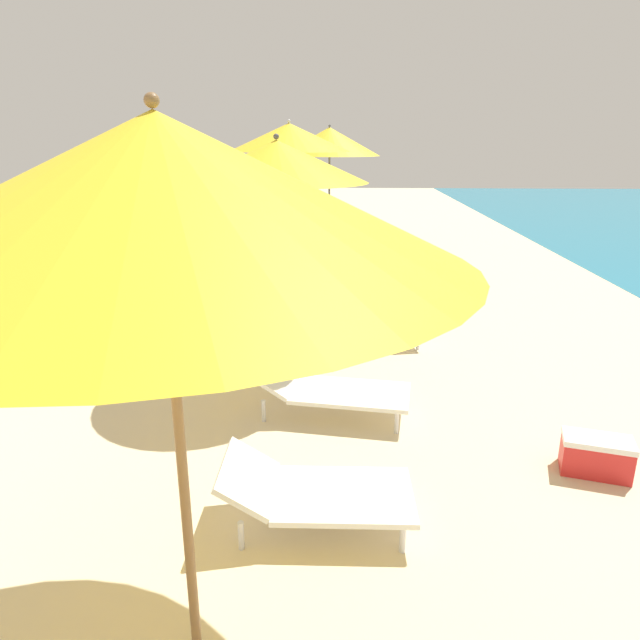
# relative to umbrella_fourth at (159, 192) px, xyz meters

# --- Properties ---
(umbrella_fourth) EXTENTS (2.59, 2.59, 2.73)m
(umbrella_fourth) POSITION_rel_umbrella_fourth_xyz_m (0.00, 0.00, 0.00)
(umbrella_fourth) COLOR olive
(umbrella_fourth) RESTS_ON ground
(lounger_fourth_shoreside) EXTENTS (1.33, 0.69, 0.48)m
(lounger_fourth_shoreside) POSITION_rel_umbrella_fourth_xyz_m (0.56, 1.08, -2.10)
(lounger_fourth_shoreside) COLOR white
(lounger_fourth_shoreside) RESTS_ON ground
(umbrella_fifth) EXTENTS (1.92, 1.92, 2.63)m
(umbrella_fifth) POSITION_rel_umbrella_fourth_xyz_m (0.03, 3.78, -0.01)
(umbrella_fifth) COLOR #4C4C51
(umbrella_fifth) RESTS_ON ground
(lounger_fifth_shoreside) EXTENTS (1.37, 0.91, 0.65)m
(lounger_fifth_shoreside) POSITION_rel_umbrella_fourth_xyz_m (1.08, 4.78, -2.02)
(lounger_fifth_shoreside) COLOR white
(lounger_fifth_shoreside) RESTS_ON ground
(lounger_fifth_inland) EXTENTS (1.62, 0.85, 0.52)m
(lounger_fifth_inland) POSITION_rel_umbrella_fourth_xyz_m (0.59, 2.75, -2.08)
(lounger_fifth_inland) COLOR white
(lounger_fifth_inland) RESTS_ON ground
(umbrella_sixth) EXTENTS (2.14, 2.14, 2.92)m
(umbrella_sixth) POSITION_rel_umbrella_fourth_xyz_m (-0.25, 8.05, 0.26)
(umbrella_sixth) COLOR silver
(umbrella_sixth) RESTS_ON ground
(lounger_sixth_shoreside) EXTENTS (1.52, 0.84, 0.64)m
(lounger_sixth_shoreside) POSITION_rel_umbrella_fourth_xyz_m (0.75, 9.33, -2.03)
(lounger_sixth_shoreside) COLOR white
(lounger_sixth_shoreside) RESTS_ON ground
(lounger_sixth_inland) EXTENTS (1.62, 0.86, 0.61)m
(lounger_sixth_inland) POSITION_rel_umbrella_fourth_xyz_m (0.34, 6.90, -2.09)
(lounger_sixth_inland) COLOR white
(lounger_sixth_inland) RESTS_ON ground
(umbrella_farthest) EXTENTS (2.48, 2.48, 2.95)m
(umbrella_farthest) POSITION_rel_umbrella_fourth_xyz_m (0.34, 12.21, 0.20)
(umbrella_farthest) COLOR #4C4C51
(umbrella_farthest) RESTS_ON ground
(lounger_farthest_shoreside) EXTENTS (1.63, 0.84, 0.54)m
(lounger_farthest_shoreside) POSITION_rel_umbrella_fourth_xyz_m (0.99, 13.32, -2.09)
(lounger_farthest_shoreside) COLOR white
(lounger_farthest_shoreside) RESTS_ON ground
(cooler_box) EXTENTS (0.58, 0.42, 0.31)m
(cooler_box) POSITION_rel_umbrella_fourth_xyz_m (2.77, 1.81, -2.20)
(cooler_box) COLOR red
(cooler_box) RESTS_ON ground
(beach_ball) EXTENTS (0.27, 0.27, 0.27)m
(beach_ball) POSITION_rel_umbrella_fourth_xyz_m (-1.52, 13.89, -2.22)
(beach_ball) COLOR #3FB266
(beach_ball) RESTS_ON ground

